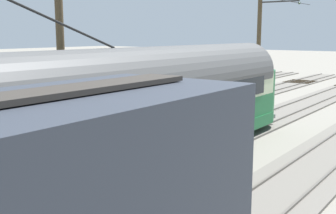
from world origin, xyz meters
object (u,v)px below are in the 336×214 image
object	(u,v)px
vintage_streetcar	(158,103)
catenary_pole_foreground	(259,49)
catenary_pole_mid_near	(63,63)
spare_tie_stack	(45,103)

from	to	relation	value
vintage_streetcar	catenary_pole_foreground	distance (m)	14.31
catenary_pole_mid_near	catenary_pole_foreground	bearing A→B (deg)	-90.00
catenary_pole_foreground	vintage_streetcar	bearing A→B (deg)	100.06
catenary_pole_foreground	spare_tie_stack	world-z (taller)	catenary_pole_foreground
vintage_streetcar	spare_tie_stack	xyz separation A→B (m)	(13.28, -5.02, -1.99)
catenary_pole_foreground	catenary_pole_mid_near	size ratio (longest dim) A/B	1.00
spare_tie_stack	catenary_pole_mid_near	bearing A→B (deg)	146.03
catenary_pole_mid_near	spare_tie_stack	bearing A→B (deg)	-33.97
vintage_streetcar	spare_tie_stack	distance (m)	14.34
vintage_streetcar	catenary_pole_foreground	world-z (taller)	catenary_pole_foreground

